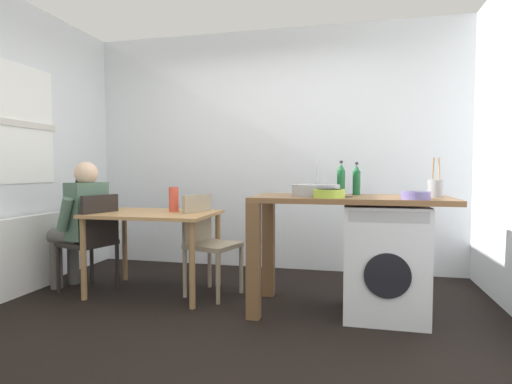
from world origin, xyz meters
TOP-DOWN VIEW (x-y plane):
  - ground_plane at (0.00, 0.00)m, footprint 5.46×5.46m
  - wall_back at (0.00, 1.75)m, footprint 4.60×0.10m
  - radiator at (-2.02, 0.30)m, footprint 0.10×0.80m
  - dining_table at (-0.86, 0.53)m, footprint 1.10×0.76m
  - chair_person_seat at (-1.41, 0.40)m, footprint 0.50×0.50m
  - chair_opposite at (-0.38, 0.60)m, footprint 0.50×0.50m
  - seated_person at (-1.56, 0.45)m, footprint 0.55×0.54m
  - kitchen_counter at (0.67, 0.39)m, footprint 1.50×0.68m
  - washing_machine at (1.14, 0.38)m, footprint 0.60×0.61m
  - sink_basin at (0.61, 0.39)m, footprint 0.38×0.38m
  - tap at (0.61, 0.57)m, footprint 0.02×0.02m
  - bottle_tall_green at (0.81, 0.55)m, footprint 0.06×0.06m
  - bottle_squat_brown at (0.93, 0.59)m, footprint 0.06×0.06m
  - mixing_bowl at (0.73, 0.19)m, footprint 0.23×0.23m
  - utensil_crock at (1.51, 0.44)m, footprint 0.11×0.11m
  - colander at (1.33, 0.17)m, footprint 0.20×0.20m
  - vase at (-0.71, 0.63)m, footprint 0.09×0.09m
  - scissors at (0.83, 0.29)m, footprint 0.15×0.06m

SIDE VIEW (x-z plane):
  - ground_plane at x=0.00m, z-range 0.00..0.00m
  - radiator at x=-2.02m, z-range 0.00..0.70m
  - washing_machine at x=1.14m, z-range 0.00..0.86m
  - chair_person_seat at x=-1.41m, z-range 0.06..0.96m
  - chair_opposite at x=-0.38m, z-range 0.06..0.96m
  - dining_table at x=-0.86m, z-range 0.27..1.01m
  - seated_person at x=-1.56m, z-range 0.07..1.27m
  - kitchen_counter at x=0.67m, z-range 0.30..1.22m
  - vase at x=-0.71m, z-range 0.74..0.97m
  - scissors at x=0.83m, z-range 0.92..0.93m
  - colander at x=1.33m, z-range 0.92..0.98m
  - mixing_bowl at x=0.73m, z-range 0.92..0.99m
  - sink_basin at x=0.61m, z-range 0.92..1.01m
  - utensil_crock at x=1.51m, z-range 0.84..1.14m
  - bottle_squat_brown at x=0.93m, z-range 0.91..1.18m
  - bottle_tall_green at x=0.81m, z-range 0.91..1.19m
  - tap at x=0.61m, z-range 0.92..1.20m
  - wall_back at x=0.00m, z-range 0.00..2.70m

